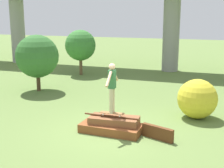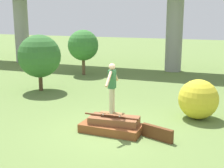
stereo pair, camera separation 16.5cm
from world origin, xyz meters
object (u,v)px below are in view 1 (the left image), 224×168
skateboard (112,113)px  tree_mid_back (80,45)px  bush_yellow_flowering (197,99)px  skater (112,85)px  tree_behind_left (37,56)px

skateboard → tree_mid_back: tree_mid_back is taller
tree_mid_back → bush_yellow_flowering: size_ratio=1.93×
skateboard → tree_mid_back: size_ratio=0.29×
skater → bush_yellow_flowering: 3.57m
skater → bush_yellow_flowering: size_ratio=1.10×
tree_behind_left → bush_yellow_flowering: 8.11m
tree_mid_back → bush_yellow_flowering: bearing=-39.5°
skater → tree_mid_back: 10.12m
skateboard → bush_yellow_flowering: bush_yellow_flowering is taller
tree_mid_back → tree_behind_left: bearing=-92.5°
tree_mid_back → bush_yellow_flowering: 10.00m
skateboard → tree_behind_left: 6.83m
skateboard → skater: bearing=172.9°
skateboard → tree_behind_left: size_ratio=0.29×
skateboard → skater: 0.95m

